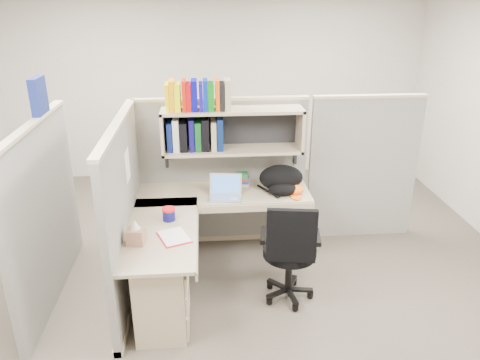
{
  "coord_description": "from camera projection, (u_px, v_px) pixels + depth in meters",
  "views": [
    {
      "loc": [
        -0.18,
        -3.79,
        2.64
      ],
      "look_at": [
        0.14,
        0.25,
        0.99
      ],
      "focal_mm": 35.0,
      "sensor_mm": 36.0,
      "label": 1
    }
  ],
  "objects": [
    {
      "name": "loose_paper",
      "position": [
        174.0,
        236.0,
        3.9
      ],
      "size": [
        0.3,
        0.34,
        0.0
      ],
      "primitive_type": null,
      "rotation": [
        0.0,
        0.0,
        0.37
      ],
      "color": "white",
      "rests_on": "desk"
    },
    {
      "name": "tissue_box",
      "position": [
        136.0,
        232.0,
        3.76
      ],
      "size": [
        0.15,
        0.15,
        0.21
      ],
      "primitive_type": null,
      "rotation": [
        0.0,
        0.0,
        -0.13
      ],
      "color": "#A4745C",
      "rests_on": "desk"
    },
    {
      "name": "cubicle",
      "position": [
        187.0,
        181.0,
        4.55
      ],
      "size": [
        3.79,
        1.84,
        1.95
      ],
      "color": "slate",
      "rests_on": "ground"
    },
    {
      "name": "paper_cup",
      "position": [
        224.0,
        184.0,
        4.83
      ],
      "size": [
        0.08,
        0.08,
        0.09
      ],
      "primitive_type": "cylinder",
      "rotation": [
        0.0,
        0.0,
        0.32
      ],
      "color": "white",
      "rests_on": "desk"
    },
    {
      "name": "mouse",
      "position": [
        234.0,
        199.0,
        4.56
      ],
      "size": [
        0.09,
        0.06,
        0.03
      ],
      "primitive_type": "ellipsoid",
      "rotation": [
        0.0,
        0.0,
        -0.06
      ],
      "color": "#89ACC2",
      "rests_on": "desk"
    },
    {
      "name": "laptop",
      "position": [
        225.0,
        188.0,
        4.56
      ],
      "size": [
        0.36,
        0.36,
        0.23
      ],
      "primitive_type": null,
      "rotation": [
        0.0,
        0.0,
        -0.13
      ],
      "color": "silver",
      "rests_on": "desk"
    },
    {
      "name": "backpack",
      "position": [
        282.0,
        180.0,
        4.71
      ],
      "size": [
        0.51,
        0.43,
        0.26
      ],
      "primitive_type": null,
      "rotation": [
        0.0,
        0.0,
        0.2
      ],
      "color": "black",
      "rests_on": "desk"
    },
    {
      "name": "orange_cap",
      "position": [
        295.0,
        190.0,
        4.7
      ],
      "size": [
        0.18,
        0.21,
        0.09
      ],
      "primitive_type": null,
      "rotation": [
        0.0,
        0.0,
        -0.08
      ],
      "color": "orange",
      "rests_on": "desk"
    },
    {
      "name": "desk",
      "position": [
        182.0,
        264.0,
        4.05
      ],
      "size": [
        1.74,
        1.75,
        0.73
      ],
      "color": "gray",
      "rests_on": "ground"
    },
    {
      "name": "room_shell",
      "position": [
        226.0,
        122.0,
        3.89
      ],
      "size": [
        6.0,
        6.0,
        6.0
      ],
      "color": "#ADA99D",
      "rests_on": "ground"
    },
    {
      "name": "ground",
      "position": [
        228.0,
        285.0,
        4.51
      ],
      "size": [
        6.0,
        6.0,
        0.0
      ],
      "primitive_type": "plane",
      "color": "#3C362E",
      "rests_on": "ground"
    },
    {
      "name": "book_stack",
      "position": [
        242.0,
        178.0,
        4.96
      ],
      "size": [
        0.18,
        0.23,
        0.1
      ],
      "primitive_type": null,
      "rotation": [
        0.0,
        0.0,
        -0.11
      ],
      "color": "gray",
      "rests_on": "desk"
    },
    {
      "name": "snack_canister",
      "position": [
        169.0,
        214.0,
        4.16
      ],
      "size": [
        0.12,
        0.12,
        0.12
      ],
      "color": "#0F0F5C",
      "rests_on": "desk"
    },
    {
      "name": "task_chair",
      "position": [
        289.0,
        267.0,
        4.15
      ],
      "size": [
        0.55,
        0.51,
        1.0
      ],
      "color": "black",
      "rests_on": "ground"
    }
  ]
}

